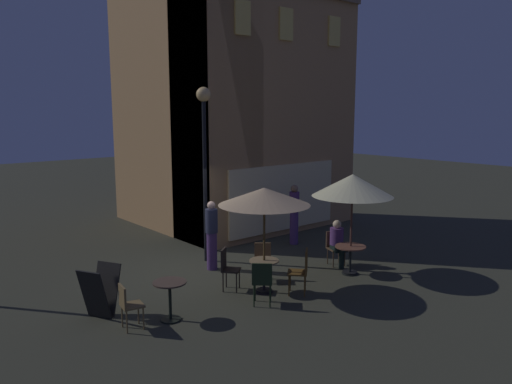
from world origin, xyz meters
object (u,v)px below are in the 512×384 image
patron_standing_1 (212,235)px  patron_standing_2 (294,214)px  cafe_table_2 (170,294)px  cafe_chair_3 (227,265)px  cafe_chair_5 (128,303)px  cafe_chair_4 (262,279)px  cafe_chair_0 (335,245)px  patron_seated_0 (338,240)px  street_lamp_near_corner (204,135)px  menu_sandwich_board (100,292)px  cafe_chair_2 (263,258)px  cafe_table_0 (350,253)px  patio_umbrella_1 (264,197)px  cafe_table_1 (264,270)px  cafe_chair_1 (302,268)px  patio_umbrella_0 (353,186)px

patron_standing_1 → patron_standing_2: patron_standing_2 is taller
cafe_table_2 → cafe_chair_3: (1.84, 0.59, 0.04)m
cafe_chair_5 → cafe_chair_4: bearing=-5.9°
cafe_table_2 → cafe_chair_0: cafe_chair_0 is taller
patron_seated_0 → street_lamp_near_corner: bearing=-115.2°
menu_sandwich_board → cafe_chair_5: size_ratio=1.18×
cafe_chair_3 → cafe_chair_2: bearing=50.0°
street_lamp_near_corner → cafe_chair_0: (2.39, -2.45, -2.86)m
cafe_table_0 → cafe_table_2: bearing=173.9°
patio_umbrella_1 → cafe_chair_2: size_ratio=2.67×
cafe_table_2 → patron_standing_2: size_ratio=0.43×
cafe_chair_3 → menu_sandwich_board: bearing=-137.9°
patron_seated_0 → cafe_chair_3: bearing=-75.6°
street_lamp_near_corner → cafe_chair_2: size_ratio=5.19×
cafe_table_2 → patron_standing_2: (5.75, 2.39, 0.40)m
menu_sandwich_board → cafe_chair_4: bearing=-58.2°
cafe_table_1 → cafe_chair_1: (0.55, -0.63, 0.09)m
patio_umbrella_1 → patron_seated_0: bearing=3.9°
cafe_chair_2 → patron_standing_2: (2.85, 1.81, 0.40)m
cafe_chair_4 → patron_seated_0: 3.35m
cafe_table_1 → cafe_table_2: size_ratio=0.95×
street_lamp_near_corner → patron_seated_0: size_ratio=3.82×
patio_umbrella_1 → cafe_table_2: bearing=178.6°
street_lamp_near_corner → cafe_chair_4: 4.45m
patron_standing_2 → cafe_chair_0: bearing=-5.8°
cafe_chair_2 → cafe_chair_3: (-1.05, 0.01, 0.04)m
cafe_chair_0 → patron_seated_0: patron_seated_0 is taller
patio_umbrella_1 → cafe_chair_1: (0.55, -0.63, -1.56)m
menu_sandwich_board → cafe_chair_4: (2.78, -1.63, 0.05)m
patron_standing_1 → cafe_chair_0: bearing=122.8°
cafe_chair_3 → patron_standing_1: patron_standing_1 is taller
patron_standing_1 → cafe_chair_4: bearing=52.7°
street_lamp_near_corner → patron_standing_2: bearing=-6.0°
patron_standing_1 → cafe_chair_3: bearing=43.1°
cafe_table_0 → cafe_table_2: (-4.81, 0.51, 0.00)m
cafe_table_0 → cafe_chair_2: size_ratio=0.86×
street_lamp_near_corner → menu_sandwich_board: 4.97m
patio_umbrella_1 → street_lamp_near_corner: bearing=82.4°
street_lamp_near_corner → cafe_chair_1: size_ratio=4.55×
cafe_chair_3 → cafe_chair_4: 1.21m
patio_umbrella_0 → patron_standing_2: patio_umbrella_0 is taller
cafe_chair_0 → patron_seated_0: (-0.05, -0.13, 0.16)m
cafe_chair_0 → patron_standing_1: patron_standing_1 is taller
patron_standing_1 → street_lamp_near_corner: bearing=-137.6°
cafe_chair_0 → cafe_chair_1: bearing=-44.2°
cafe_table_1 → patron_seated_0: patron_seated_0 is taller
cafe_table_1 → cafe_chair_5: bearing=176.3°
cafe_chair_1 → patron_seated_0: 2.31m
cafe_chair_2 → cafe_chair_4: size_ratio=0.94×
cafe_table_1 → cafe_chair_4: cafe_chair_4 is taller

